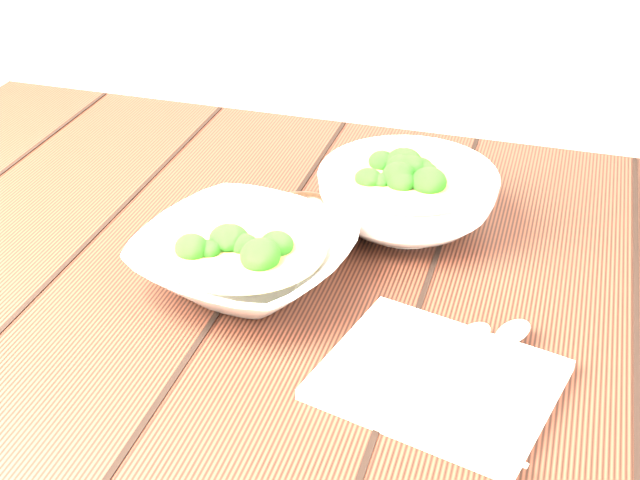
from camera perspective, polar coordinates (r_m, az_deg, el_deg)
table at (r=1.08m, az=-3.09°, el=-6.80°), size 1.20×0.80×0.75m
soup_bowl_front at (r=0.97m, az=-4.87°, el=-1.13°), size 0.27×0.27×0.07m
soup_bowl_back at (r=1.08m, az=5.59°, el=2.82°), size 0.26×0.26×0.08m
trivet at (r=1.07m, az=-1.15°, el=1.38°), size 0.13×0.13×0.03m
napkin at (r=0.85m, az=7.56°, el=-8.86°), size 0.24×0.22×0.01m
spoon_left at (r=0.87m, az=8.42°, el=-6.99°), size 0.09×0.16×0.01m
spoon_right at (r=0.88m, az=11.08°, el=-6.78°), size 0.09×0.16×0.01m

